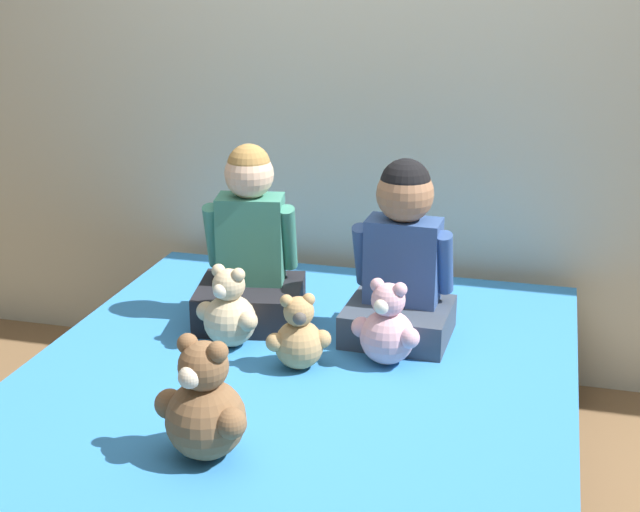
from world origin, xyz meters
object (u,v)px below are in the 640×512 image
child_on_left (250,253)px  bed (293,443)px  child_on_right (402,260)px  teddy_bear_held_by_right_child (387,329)px  teddy_bear_held_by_left_child (229,312)px  teddy_bear_between_children (298,337)px  teddy_bear_at_foot_of_bed (205,407)px

child_on_left → bed: bearing=-66.5°
bed → child_on_left: (-0.27, 0.40, 0.47)m
child_on_right → teddy_bear_held_by_right_child: bearing=-88.3°
child_on_right → teddy_bear_held_by_left_child: child_on_right is taller
teddy_bear_held_by_left_child → child_on_left: bearing=106.0°
child_on_right → teddy_bear_held_by_right_child: (-0.00, -0.23, -0.15)m
child_on_left → teddy_bear_between_children: size_ratio=2.54×
child_on_right → teddy_bear_held_by_left_child: size_ratio=2.19×
teddy_bear_held_by_right_child → teddy_bear_held_by_left_child: bearing=-164.4°
child_on_left → teddy_bear_between_children: 0.44m
teddy_bear_between_children → teddy_bear_at_foot_of_bed: size_ratio=0.74×
bed → teddy_bear_between_children: bearing=92.4°
teddy_bear_held_by_left_child → teddy_bear_at_foot_of_bed: 0.67m
teddy_bear_between_children → teddy_bear_at_foot_of_bed: bearing=-123.1°
teddy_bear_held_by_left_child → teddy_bear_at_foot_of_bed: (0.18, -0.65, 0.02)m
teddy_bear_at_foot_of_bed → teddy_bear_held_by_left_child: bearing=120.7°
bed → teddy_bear_at_foot_of_bed: teddy_bear_at_foot_of_bed is taller
child_on_right → teddy_bear_held_by_left_child: 0.59m
teddy_bear_held_by_left_child → teddy_bear_between_children: 0.28m
child_on_right → teddy_bear_at_foot_of_bed: 0.95m
teddy_bear_held_by_right_child → teddy_bear_between_children: (-0.26, -0.10, -0.01)m
teddy_bear_held_by_right_child → teddy_bear_between_children: teddy_bear_held_by_right_child is taller
teddy_bear_held_by_left_child → teddy_bear_held_by_right_child: same height
teddy_bear_between_children → child_on_right: bearing=27.5°
teddy_bear_between_children → teddy_bear_held_by_right_child: bearing=-2.5°
teddy_bear_held_by_left_child → teddy_bear_between_children: bearing=-6.1°
teddy_bear_held_by_left_child → teddy_bear_held_by_right_child: size_ratio=1.00×
bed → teddy_bear_held_by_right_child: (0.25, 0.17, 0.34)m
child_on_right → teddy_bear_at_foot_of_bed: child_on_right is taller
bed → teddy_bear_at_foot_of_bed: bearing=-100.2°
teddy_bear_held_by_left_child → teddy_bear_between_children: size_ratio=1.13×
bed → child_on_right: size_ratio=3.37×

